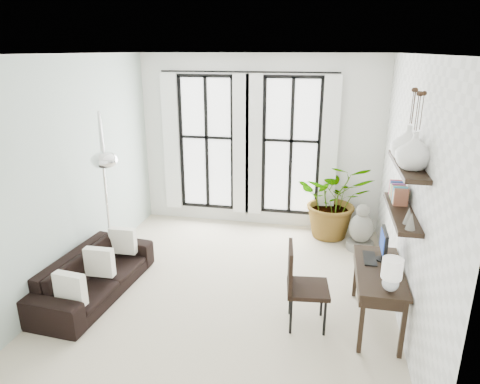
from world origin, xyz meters
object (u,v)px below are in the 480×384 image
(desk, at_px, (380,275))
(desk_chair, at_px, (300,281))
(plant, at_px, (334,199))
(arc_lamp, at_px, (103,156))
(buddha, at_px, (361,230))
(sofa, at_px, (94,274))

(desk, bearing_deg, desk_chair, -171.42)
(plant, relative_size, arc_lamp, 0.57)
(plant, xyz_separation_m, desk_chair, (-0.41, -2.78, -0.11))
(buddha, bearing_deg, desk_chair, -110.52)
(sofa, xyz_separation_m, buddha, (3.70, 2.20, 0.05))
(desk, bearing_deg, plant, 101.05)
(sofa, bearing_deg, plant, -46.70)
(desk, relative_size, arc_lamp, 0.51)
(desk_chair, distance_m, arc_lamp, 3.05)
(plant, bearing_deg, desk, -78.95)
(arc_lamp, bearing_deg, buddha, 27.13)
(plant, height_order, arc_lamp, arc_lamp)
(desk_chair, xyz_separation_m, arc_lamp, (-2.72, 0.49, 1.29))
(buddha, bearing_deg, plant, 136.16)
(arc_lamp, distance_m, buddha, 4.32)
(plant, xyz_separation_m, buddha, (0.47, -0.45, -0.37))
(desk, distance_m, desk_chair, 0.94)
(plant, relative_size, desk_chair, 1.35)
(sofa, height_order, buddha, buddha)
(sofa, height_order, desk, desk)
(arc_lamp, bearing_deg, sofa, -106.07)
(arc_lamp, height_order, buddha, arc_lamp)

